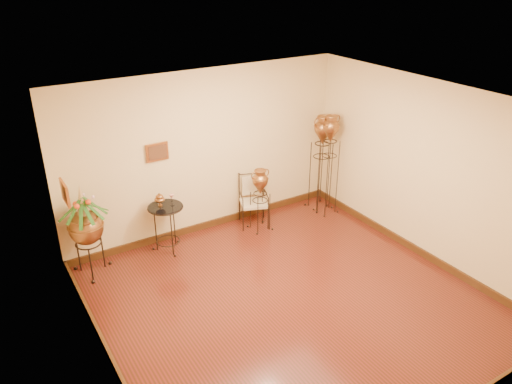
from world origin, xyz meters
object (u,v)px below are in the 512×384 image
amphora_tall (329,164)px  amphora_mid (321,162)px  side_table (167,227)px  armchair (254,201)px  planter_urn (85,224)px

amphora_tall → amphora_mid: bearing=90.0°
amphora_tall → amphora_mid: (0.00, 0.22, -0.04)m
side_table → armchair: bearing=-0.0°
amphora_mid → planter_urn: bearing=179.1°
armchair → side_table: 1.64m
amphora_mid → planter_urn: (-4.30, 0.07, -0.09)m
planter_urn → armchair: 2.90m
side_table → planter_urn: bearing=-180.0°
planter_urn → armchair: bearing=-0.0°
amphora_tall → armchair: size_ratio=2.06×
planter_urn → side_table: (1.24, 0.00, -0.41)m
amphora_mid → side_table: 3.10m
armchair → side_table: side_table is taller
amphora_mid → armchair: 1.50m
amphora_tall → amphora_mid: 0.22m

